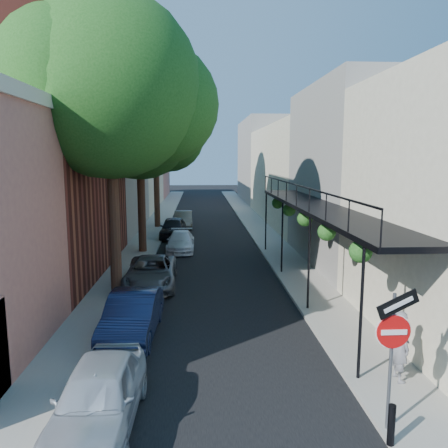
{
  "coord_description": "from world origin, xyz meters",
  "views": [
    {
      "loc": [
        -0.53,
        -6.76,
        5.45
      ],
      "look_at": [
        0.45,
        10.49,
        2.8
      ],
      "focal_mm": 35.0,
      "sensor_mm": 36.0,
      "label": 1
    }
  ],
  "objects": [
    {
      "name": "road_surface",
      "position": [
        0.0,
        30.0,
        0.01
      ],
      "size": [
        6.0,
        64.0,
        0.01
      ],
      "primitive_type": "cube",
      "color": "black",
      "rests_on": "ground"
    },
    {
      "name": "sidewalk_left",
      "position": [
        -4.0,
        30.0,
        0.06
      ],
      "size": [
        2.0,
        64.0,
        0.12
      ],
      "primitive_type": "cube",
      "color": "gray",
      "rests_on": "ground"
    },
    {
      "name": "sidewalk_right",
      "position": [
        4.0,
        30.0,
        0.06
      ],
      "size": [
        2.0,
        64.0,
        0.12
      ],
      "primitive_type": "cube",
      "color": "gray",
      "rests_on": "ground"
    },
    {
      "name": "buildings_left",
      "position": [
        -9.3,
        28.76,
        4.94
      ],
      "size": [
        10.1,
        59.1,
        12.0
      ],
      "color": "tan",
      "rests_on": "ground"
    },
    {
      "name": "buildings_right",
      "position": [
        8.99,
        29.49,
        4.42
      ],
      "size": [
        9.8,
        55.0,
        10.0
      ],
      "color": "beige",
      "rests_on": "ground"
    },
    {
      "name": "sign_post",
      "position": [
        3.16,
        0.97,
        2.04
      ],
      "size": [
        0.89,
        0.17,
        2.99
      ],
      "color": "#595B60",
      "rests_on": "ground"
    },
    {
      "name": "bollard",
      "position": [
        3.0,
        0.5,
        0.52
      ],
      "size": [
        0.14,
        0.14,
        0.8
      ],
      "primitive_type": "cylinder",
      "color": "black",
      "rests_on": "sidewalk_right"
    },
    {
      "name": "oak_near",
      "position": [
        -3.37,
        10.26,
        7.88
      ],
      "size": [
        7.48,
        6.8,
        11.42
      ],
      "color": "#372016",
      "rests_on": "ground"
    },
    {
      "name": "oak_mid",
      "position": [
        -3.42,
        18.23,
        7.06
      ],
      "size": [
        6.6,
        6.0,
        10.2
      ],
      "color": "#372016",
      "rests_on": "ground"
    },
    {
      "name": "oak_far",
      "position": [
        -3.35,
        27.27,
        8.26
      ],
      "size": [
        7.7,
        7.0,
        11.9
      ],
      "color": "#372016",
      "rests_on": "ground"
    },
    {
      "name": "parked_car_a",
      "position": [
        -2.6,
        1.54,
        0.67
      ],
      "size": [
        1.66,
        3.98,
        1.35
      ],
      "primitive_type": "imported",
      "rotation": [
        0.0,
        0.0,
        -0.02
      ],
      "color": "#A8B1BA",
      "rests_on": "ground"
    },
    {
      "name": "parked_car_b",
      "position": [
        -2.6,
        6.06,
        0.67
      ],
      "size": [
        1.58,
        4.14,
        1.35
      ],
      "primitive_type": "imported",
      "rotation": [
        0.0,
        0.0,
        -0.04
      ],
      "color": "#141E40",
      "rests_on": "ground"
    },
    {
      "name": "parked_car_c",
      "position": [
        -2.6,
        11.3,
        0.62
      ],
      "size": [
        2.18,
        4.54,
        1.25
      ],
      "primitive_type": "imported",
      "rotation": [
        0.0,
        0.0,
        0.02
      ],
      "color": "#5B5D63",
      "rests_on": "ground"
    },
    {
      "name": "parked_car_d",
      "position": [
        -1.65,
        18.49,
        0.56
      ],
      "size": [
        1.57,
        3.85,
        1.12
      ],
      "primitive_type": "imported",
      "rotation": [
        0.0,
        0.0,
        -0.0
      ],
      "color": "white",
      "rests_on": "ground"
    },
    {
      "name": "parked_car_e",
      "position": [
        -2.33,
        22.75,
        0.7
      ],
      "size": [
        1.78,
        4.14,
        1.39
      ],
      "primitive_type": "imported",
      "rotation": [
        0.0,
        0.0,
        -0.03
      ],
      "color": "black",
      "rests_on": "ground"
    },
    {
      "name": "parked_car_f",
      "position": [
        -1.81,
        27.03,
        0.64
      ],
      "size": [
        1.52,
        3.92,
        1.27
      ],
      "primitive_type": "imported",
      "rotation": [
        0.0,
        0.0,
        0.04
      ],
      "color": "slate",
      "rests_on": "ground"
    },
    {
      "name": "pedestrian",
      "position": [
        4.24,
        2.85,
        0.99
      ],
      "size": [
        0.42,
        0.63,
        1.73
      ],
      "primitive_type": "imported",
      "rotation": [
        0.0,
        0.0,
        1.57
      ],
      "color": "slate",
      "rests_on": "sidewalk_right"
    }
  ]
}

